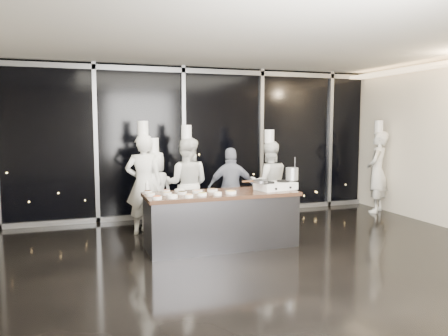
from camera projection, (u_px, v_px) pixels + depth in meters
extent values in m
plane|color=black|center=(242.00, 264.00, 6.26)|extent=(9.00, 9.00, 0.00)
cube|color=beige|center=(183.00, 142.00, 9.38)|extent=(9.00, 0.02, 3.20)
cube|color=beige|center=(442.00, 188.00, 2.80)|extent=(9.00, 0.02, 3.20)
cube|color=beige|center=(243.00, 35.00, 5.92)|extent=(9.00, 7.00, 0.02)
cube|color=black|center=(183.00, 142.00, 9.32)|extent=(8.90, 0.04, 3.18)
cube|color=#93969C|center=(183.00, 70.00, 9.12)|extent=(8.90, 0.08, 0.10)
cube|color=#93969C|center=(185.00, 214.00, 9.44)|extent=(8.90, 0.08, 0.10)
cube|color=#93969C|center=(96.00, 143.00, 8.69)|extent=(0.08, 0.08, 3.20)
cube|color=#93969C|center=(184.00, 142.00, 9.27)|extent=(0.08, 0.08, 3.20)
cube|color=#93969C|center=(261.00, 141.00, 9.86)|extent=(0.08, 0.08, 3.20)
cube|color=#93969C|center=(330.00, 140.00, 10.45)|extent=(0.08, 0.08, 3.20)
cube|color=#3A3A40|center=(222.00, 222.00, 7.06)|extent=(2.40, 0.80, 0.84)
cube|color=#482E1E|center=(222.00, 194.00, 7.01)|extent=(2.46, 0.86, 0.06)
cube|color=white|center=(276.00, 186.00, 7.29)|extent=(0.71, 0.51, 0.12)
cylinder|color=black|center=(268.00, 182.00, 7.20)|extent=(0.26, 0.26, 0.02)
cylinder|color=black|center=(283.00, 181.00, 7.36)|extent=(0.26, 0.26, 0.02)
cylinder|color=black|center=(276.00, 189.00, 7.03)|extent=(0.04, 0.03, 0.04)
cylinder|color=black|center=(290.00, 187.00, 7.18)|extent=(0.04, 0.03, 0.04)
cylinder|color=slate|center=(260.00, 181.00, 7.10)|extent=(0.30, 0.30, 0.04)
cube|color=#4C2B14|center=(249.00, 182.00, 6.99)|extent=(0.19, 0.07, 0.02)
cylinder|color=#B5B6B8|center=(292.00, 174.00, 7.43)|extent=(0.25, 0.25, 0.21)
cylinder|color=white|center=(157.00, 198.00, 6.37)|extent=(0.14, 0.14, 0.04)
cylinder|color=#C54B20|center=(157.00, 197.00, 6.37)|extent=(0.12, 0.12, 0.01)
cylinder|color=white|center=(150.00, 195.00, 6.63)|extent=(0.13, 0.13, 0.04)
cylinder|color=#C7B68C|center=(150.00, 194.00, 6.63)|extent=(0.11, 0.11, 0.01)
cylinder|color=white|center=(148.00, 192.00, 6.88)|extent=(0.13, 0.13, 0.04)
cylinder|color=#371E10|center=(148.00, 191.00, 6.88)|extent=(0.11, 0.11, 0.01)
cylinder|color=white|center=(172.00, 196.00, 6.48)|extent=(0.17, 0.17, 0.04)
cylinder|color=silver|center=(172.00, 195.00, 6.48)|extent=(0.14, 0.14, 0.01)
cylinder|color=white|center=(167.00, 194.00, 6.72)|extent=(0.15, 0.15, 0.04)
cylinder|color=tan|center=(167.00, 193.00, 6.72)|extent=(0.12, 0.12, 0.01)
cylinder|color=white|center=(166.00, 191.00, 6.96)|extent=(0.12, 0.12, 0.04)
cylinder|color=brown|center=(166.00, 190.00, 6.96)|extent=(0.10, 0.10, 0.01)
cylinder|color=white|center=(189.00, 196.00, 6.52)|extent=(0.14, 0.14, 0.04)
cylinder|color=#E09E5C|center=(189.00, 195.00, 6.52)|extent=(0.11, 0.11, 0.01)
cylinder|color=white|center=(182.00, 193.00, 6.81)|extent=(0.15, 0.15, 0.04)
cylinder|color=black|center=(182.00, 192.00, 6.81)|extent=(0.12, 0.12, 0.01)
cylinder|color=white|center=(180.00, 191.00, 7.03)|extent=(0.16, 0.16, 0.04)
cylinder|color=beige|center=(180.00, 190.00, 7.03)|extent=(0.13, 0.13, 0.01)
cylinder|color=white|center=(202.00, 194.00, 6.68)|extent=(0.15, 0.15, 0.04)
cylinder|color=#AD9E45|center=(202.00, 193.00, 6.68)|extent=(0.12, 0.12, 0.01)
cylinder|color=white|center=(197.00, 192.00, 6.93)|extent=(0.16, 0.16, 0.04)
cylinder|color=tan|center=(197.00, 191.00, 6.92)|extent=(0.13, 0.13, 0.01)
cylinder|color=white|center=(218.00, 194.00, 6.73)|extent=(0.13, 0.13, 0.04)
cylinder|color=beige|center=(218.00, 193.00, 6.73)|extent=(0.10, 0.10, 0.01)
cylinder|color=white|center=(212.00, 190.00, 7.06)|extent=(0.17, 0.17, 0.04)
cylinder|color=olive|center=(212.00, 189.00, 7.05)|extent=(0.14, 0.14, 0.01)
cylinder|color=white|center=(231.00, 192.00, 6.86)|extent=(0.17, 0.17, 0.04)
cylinder|color=#F4B551|center=(231.00, 191.00, 6.86)|extent=(0.14, 0.14, 0.01)
cylinder|color=white|center=(147.00, 188.00, 6.95)|extent=(0.06, 0.06, 0.15)
cone|color=white|center=(147.00, 182.00, 6.94)|extent=(0.05, 0.05, 0.05)
imported|color=white|center=(144.00, 184.00, 7.87)|extent=(0.74, 0.56, 1.81)
cylinder|color=white|center=(143.00, 128.00, 7.76)|extent=(0.22, 0.22, 0.26)
imported|color=white|center=(154.00, 191.00, 8.06)|extent=(0.85, 0.68, 1.51)
cylinder|color=white|center=(154.00, 145.00, 7.97)|extent=(0.24, 0.24, 0.26)
imported|color=white|center=(187.00, 184.00, 8.16)|extent=(1.04, 0.94, 1.74)
cylinder|color=white|center=(186.00, 132.00, 8.06)|extent=(0.25, 0.25, 0.26)
imported|color=#161F3D|center=(231.00, 189.00, 8.18)|extent=(0.97, 0.55, 1.55)
imported|color=white|center=(269.00, 183.00, 8.60)|extent=(0.88, 0.73, 1.65)
cylinder|color=white|center=(269.00, 136.00, 8.50)|extent=(0.21, 0.21, 0.26)
imported|color=white|center=(377.00, 172.00, 9.78)|extent=(0.79, 0.77, 1.83)
cylinder|color=white|center=(379.00, 126.00, 9.68)|extent=(0.27, 0.27, 0.26)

